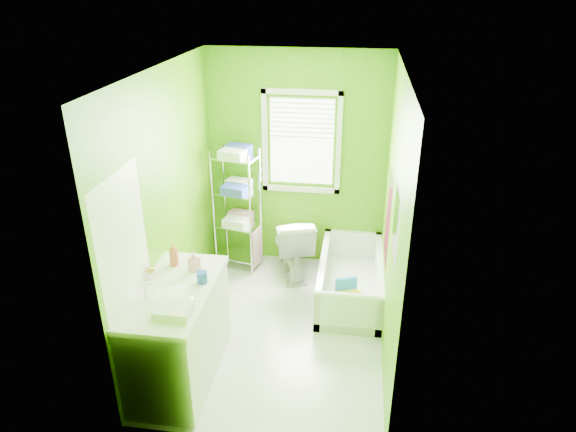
# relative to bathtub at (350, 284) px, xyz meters

# --- Properties ---
(ground) EXTENTS (2.90, 2.90, 0.00)m
(ground) POSITION_rel_bathtub_xyz_m (-0.70, -0.68, -0.15)
(ground) COLOR silver
(ground) RESTS_ON ground
(room_envelope) EXTENTS (2.14, 2.94, 2.62)m
(room_envelope) POSITION_rel_bathtub_xyz_m (-0.70, -0.68, 1.39)
(room_envelope) COLOR #478C06
(room_envelope) RESTS_ON ground
(window) EXTENTS (0.92, 0.05, 1.22)m
(window) POSITION_rel_bathtub_xyz_m (-0.65, 0.74, 1.46)
(window) COLOR white
(window) RESTS_ON ground
(door) EXTENTS (0.09, 0.80, 2.00)m
(door) POSITION_rel_bathtub_xyz_m (-1.74, -1.68, 0.85)
(door) COLOR white
(door) RESTS_ON ground
(right_wall_decor) EXTENTS (0.04, 1.48, 1.17)m
(right_wall_decor) POSITION_rel_bathtub_xyz_m (0.33, -0.70, 1.17)
(right_wall_decor) COLOR #480814
(right_wall_decor) RESTS_ON ground
(bathtub) EXTENTS (0.69, 1.48, 0.48)m
(bathtub) POSITION_rel_bathtub_xyz_m (0.00, 0.00, 0.00)
(bathtub) COLOR white
(bathtub) RESTS_ON ground
(toilet) EXTENTS (0.65, 0.86, 0.78)m
(toilet) POSITION_rel_bathtub_xyz_m (-0.71, 0.39, 0.24)
(toilet) COLOR white
(toilet) RESTS_ON ground
(vanity) EXTENTS (0.63, 1.22, 1.14)m
(vanity) POSITION_rel_bathtub_xyz_m (-1.45, -1.49, 0.33)
(vanity) COLOR silver
(vanity) RESTS_ON ground
(wire_shelf_unit) EXTENTS (0.56, 0.47, 1.53)m
(wire_shelf_unit) POSITION_rel_bathtub_xyz_m (-1.37, 0.49, 0.78)
(wire_shelf_unit) COLOR silver
(wire_shelf_unit) RESTS_ON ground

